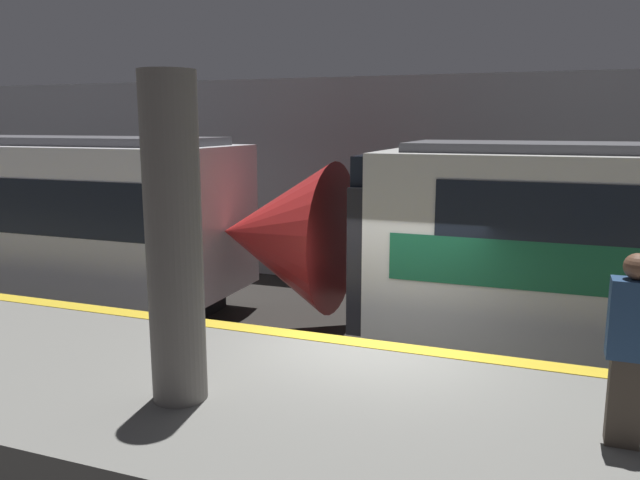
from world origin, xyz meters
TOP-DOWN VIEW (x-y plane):
  - ground_plane at (0.00, 0.00)m, footprint 120.00×120.00m
  - platform at (0.00, -1.87)m, footprint 40.00×3.74m
  - station_rear_barrier at (0.00, 6.97)m, footprint 50.00×0.15m
  - support_pillar_near at (-1.41, -2.35)m, footprint 0.55×0.55m
  - person_waiting at (2.75, -1.80)m, footprint 0.38×0.24m

SIDE VIEW (x-z plane):
  - ground_plane at x=0.00m, z-range 0.00..0.00m
  - platform at x=0.00m, z-range 0.00..1.11m
  - person_waiting at x=2.75m, z-range 1.16..2.88m
  - station_rear_barrier at x=0.00m, z-range 0.00..4.97m
  - support_pillar_near at x=-1.41m, z-range 1.11..4.38m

